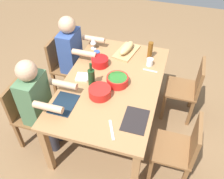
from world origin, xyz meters
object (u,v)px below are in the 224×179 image
object	(u,v)px
serving_bowl_pasta	(100,61)
napkin_stack	(82,77)
chair_far_right	(63,63)
chair_near_left	(181,148)
cutting_board	(127,52)
wine_bottle	(91,77)
diner_far_left	(39,101)
diner_far_right	(73,53)
cup_near_right	(150,62)
dining_table	(112,87)
beer_bottle	(150,50)
wine_glass	(93,41)
serving_bowl_greens	(117,80)
chair_near_right	(188,87)
serving_bowl_fruit	(100,92)
cup_far_right	(97,54)
bread_loaf	(127,48)
chair_far_left	(28,111)

from	to	relation	value
serving_bowl_pasta	napkin_stack	size ratio (longest dim) A/B	1.44
chair_far_right	serving_bowl_pasta	xyz separation A→B (m)	(-0.20, -0.62, 0.31)
chair_near_left	cutting_board	distance (m)	1.40
wine_bottle	napkin_stack	world-z (taller)	wine_bottle
diner_far_left	wine_bottle	world-z (taller)	diner_far_left
diner_far_right	cup_near_right	bearing A→B (deg)	-91.86
chair_far_right	diner_far_right	bearing A→B (deg)	-90.00
chair_near_left	wine_bottle	size ratio (longest dim) A/B	2.93
dining_table	wine_bottle	distance (m)	0.29
dining_table	napkin_stack	world-z (taller)	napkin_stack
dining_table	cutting_board	world-z (taller)	cutting_board
wine_bottle	cutting_board	bearing A→B (deg)	-16.18
dining_table	diner_far_right	world-z (taller)	diner_far_right
serving_bowl_pasta	cup_near_right	distance (m)	0.59
chair_near_left	beer_bottle	xyz separation A→B (m)	(1.04, 0.54, 0.37)
dining_table	wine_glass	world-z (taller)	wine_glass
chair_far_right	diner_far_right	distance (m)	0.28
cup_near_right	serving_bowl_pasta	bearing A→B (deg)	106.66
wine_glass	napkin_stack	size ratio (longest dim) A/B	1.19
diner_far_right	napkin_stack	xyz separation A→B (m)	(-0.49, -0.33, 0.05)
chair_far_right	cup_near_right	world-z (taller)	chair_far_right
chair_far_right	serving_bowl_greens	bearing A→B (deg)	-117.24
napkin_stack	serving_bowl_pasta	bearing A→B (deg)	-22.00
chair_near_right	wine_glass	xyz separation A→B (m)	(0.11, 1.28, 0.37)
serving_bowl_pasta	beer_bottle	xyz separation A→B (m)	(0.32, -0.54, 0.05)
chair_near_right	serving_bowl_fruit	distance (m)	1.19
chair_near_left	wine_bottle	distance (m)	1.17
chair_far_right	napkin_stack	world-z (taller)	chair_far_right
cutting_board	cup_near_right	world-z (taller)	cup_near_right
beer_bottle	serving_bowl_pasta	bearing A→B (deg)	120.78
chair_near_left	cup_far_right	distance (m)	1.49
diner_far_right	serving_bowl_pasta	bearing A→B (deg)	-114.75
dining_table	chair_near_right	size ratio (longest dim) A/B	1.98
bread_loaf	wine_glass	distance (m)	0.44
chair_far_right	serving_bowl_fruit	world-z (taller)	chair_far_right
diner_far_left	chair_near_right	bearing A→B (deg)	-58.66
diner_far_left	cup_near_right	distance (m)	1.35
chair_far_left	serving_bowl_greens	xyz separation A→B (m)	(0.45, -0.92, 0.31)
chair_far_right	beer_bottle	size ratio (longest dim) A/B	3.86
dining_table	cup_near_right	bearing A→B (deg)	-38.41
diner_far_right	bread_loaf	world-z (taller)	diner_far_right
dining_table	napkin_stack	distance (m)	0.36
chair_far_right	chair_near_left	bearing A→B (deg)	-118.52
napkin_stack	diner_far_left	bearing A→B (deg)	143.42
chair_near_left	cup_near_right	bearing A→B (deg)	29.76
serving_bowl_fruit	beer_bottle	size ratio (longest dim) A/B	1.07
chair_near_left	bread_loaf	size ratio (longest dim) A/B	2.66
dining_table	chair_near_left	size ratio (longest dim) A/B	1.98
chair_near_right	serving_bowl_fruit	world-z (taller)	chair_near_right
serving_bowl_greens	diner_far_right	bearing A→B (deg)	57.23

